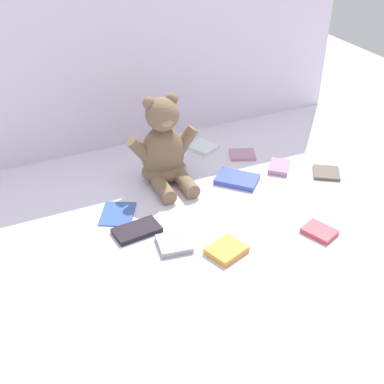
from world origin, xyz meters
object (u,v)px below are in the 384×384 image
book_case_4 (279,167)px  book_case_6 (319,231)px  book_case_1 (242,155)px  book_case_5 (227,250)px  book_case_0 (203,147)px  book_case_9 (237,179)px  book_case_2 (174,244)px  book_case_3 (118,213)px  book_case_8 (137,230)px  teddy_bear (164,151)px  book_case_7 (326,173)px

book_case_4 → book_case_6: bearing=116.4°
book_case_1 → book_case_5: book_case_5 is taller
book_case_0 → book_case_9: (0.00, -0.26, 0.00)m
book_case_1 → book_case_4: bearing=-129.8°
book_case_2 → book_case_4: book_case_4 is taller
book_case_3 → book_case_8: size_ratio=0.93×
book_case_3 → book_case_4: bearing=29.7°
book_case_1 → book_case_2: size_ratio=0.99×
book_case_0 → book_case_8: 0.55m
teddy_bear → book_case_8: size_ratio=2.24×
book_case_2 → book_case_6: book_case_2 is taller
book_case_0 → book_case_7: 0.47m
book_case_0 → book_case_6: 0.62m
book_case_6 → book_case_8: same height
teddy_bear → book_case_8: 0.32m
book_case_4 → book_case_9: same height
book_case_1 → book_case_8: (-0.51, -0.27, 0.00)m
teddy_bear → book_case_7: bearing=-20.3°
teddy_bear → book_case_5: teddy_bear is taller
book_case_5 → book_case_7: (0.52, 0.23, -0.00)m
book_case_8 → book_case_1: bearing=111.9°
book_case_4 → book_case_5: bearing=81.3°
book_case_3 → book_case_6: size_ratio=1.40×
book_case_1 → book_case_7: same height
book_case_0 → book_case_3: (-0.43, -0.27, -0.00)m
book_case_1 → book_case_4: (0.07, -0.14, 0.00)m
book_case_1 → book_case_0: bearing=66.5°
book_case_4 → book_case_7: bearing=-175.5°
book_case_2 → book_case_8: book_case_2 is taller
book_case_1 → book_case_2: book_case_2 is taller
book_case_6 → book_case_3: bearing=-55.6°
book_case_0 → book_case_8: same height
book_case_3 → book_case_7: book_case_7 is taller
book_case_0 → book_case_6: size_ratio=1.01×
book_case_4 → book_case_7: size_ratio=1.06×
book_case_8 → book_case_9: bearing=100.9°
book_case_3 → book_case_4: 0.61m
teddy_bear → book_case_9: bearing=-27.0°
teddy_bear → book_case_9: teddy_bear is taller
book_case_2 → book_case_7: book_case_2 is taller
book_case_4 → book_case_7: book_case_4 is taller
teddy_bear → book_case_3: bearing=-147.9°
book_case_0 → book_case_5: (-0.21, -0.57, 0.00)m
book_case_4 → book_case_5: (-0.39, -0.32, 0.00)m
book_case_1 → book_case_5: size_ratio=0.90×
book_case_7 → book_case_4: bearing=-3.4°
teddy_bear → book_case_2: (-0.11, -0.34, -0.10)m
book_case_0 → book_case_8: size_ratio=0.68×
book_case_2 → book_case_5: (0.12, -0.09, 0.00)m
book_case_3 → book_case_5: size_ratio=1.24×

